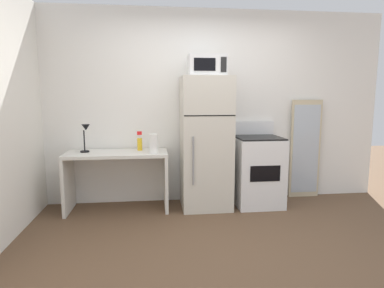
{
  "coord_description": "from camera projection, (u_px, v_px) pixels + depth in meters",
  "views": [
    {
      "loc": [
        -0.72,
        -2.81,
        1.45
      ],
      "look_at": [
        -0.25,
        1.1,
        0.87
      ],
      "focal_mm": 30.66,
      "sensor_mm": 36.0,
      "label": 1
    }
  ],
  "objects": [
    {
      "name": "microwave",
      "position": [
        207.0,
        66.0,
        4.07
      ],
      "size": [
        0.46,
        0.35,
        0.26
      ],
      "color": "silver",
      "rests_on": "refrigerator"
    },
    {
      "name": "desk_lamp",
      "position": [
        85.0,
        133.0,
        4.08
      ],
      "size": [
        0.14,
        0.12,
        0.35
      ],
      "color": "black",
      "rests_on": "desk"
    },
    {
      "name": "refrigerator",
      "position": [
        206.0,
        143.0,
        4.24
      ],
      "size": [
        0.63,
        0.62,
        1.7
      ],
      "color": "beige",
      "rests_on": "ground"
    },
    {
      "name": "spray_bottle",
      "position": [
        140.0,
        143.0,
        4.25
      ],
      "size": [
        0.06,
        0.06,
        0.25
      ],
      "color": "yellow",
      "rests_on": "desk"
    },
    {
      "name": "paper_towel_roll",
      "position": [
        154.0,
        144.0,
        4.03
      ],
      "size": [
        0.11,
        0.11,
        0.24
      ],
      "primitive_type": "cylinder",
      "color": "white",
      "rests_on": "desk"
    },
    {
      "name": "oven_range",
      "position": [
        257.0,
        170.0,
        4.38
      ],
      "size": [
        0.6,
        0.61,
        1.1
      ],
      "color": "white",
      "rests_on": "ground"
    },
    {
      "name": "ground_plane",
      "position": [
        233.0,
        253.0,
        3.06
      ],
      "size": [
        12.0,
        12.0,
        0.0
      ],
      "primitive_type": "plane",
      "color": "brown"
    },
    {
      "name": "desk",
      "position": [
        117.0,
        169.0,
        4.17
      ],
      "size": [
        1.27,
        0.56,
        0.75
      ],
      "color": "silver",
      "rests_on": "ground"
    },
    {
      "name": "leaning_mirror",
      "position": [
        305.0,
        149.0,
        4.68
      ],
      "size": [
        0.44,
        0.03,
        1.4
      ],
      "color": "#C6B793",
      "rests_on": "ground"
    },
    {
      "name": "wall_back_white",
      "position": [
        205.0,
        107.0,
        4.54
      ],
      "size": [
        5.0,
        0.1,
        2.6
      ],
      "primitive_type": "cube",
      "color": "white",
      "rests_on": "ground"
    }
  ]
}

